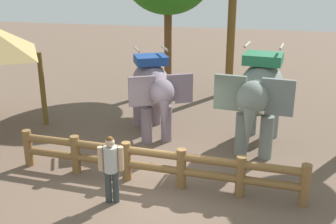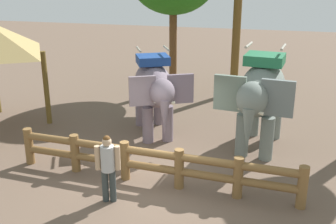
{
  "view_description": "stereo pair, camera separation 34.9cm",
  "coord_description": "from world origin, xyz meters",
  "px_view_note": "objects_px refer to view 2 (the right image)",
  "views": [
    {
      "loc": [
        2.53,
        -9.22,
        5.24
      ],
      "look_at": [
        0.0,
        1.6,
        1.4
      ],
      "focal_mm": 44.29,
      "sensor_mm": 36.0,
      "label": 1
    },
    {
      "loc": [
        2.87,
        -9.13,
        5.24
      ],
      "look_at": [
        0.0,
        1.6,
        1.4
      ],
      "focal_mm": 44.29,
      "sensor_mm": 36.0,
      "label": 2
    }
  ],
  "objects_px": {
    "elephant_near_left": "(154,88)",
    "tourist_woman_in_black": "(108,164)",
    "elephant_center": "(261,93)",
    "log_fence": "(151,162)"
  },
  "relations": [
    {
      "from": "elephant_near_left",
      "to": "elephant_center",
      "type": "bearing_deg",
      "value": -5.21
    },
    {
      "from": "log_fence",
      "to": "elephant_center",
      "type": "distance_m",
      "value": 4.0
    },
    {
      "from": "elephant_near_left",
      "to": "elephant_center",
      "type": "xyz_separation_m",
      "value": [
        3.37,
        -0.31,
        0.17
      ]
    },
    {
      "from": "elephant_near_left",
      "to": "tourist_woman_in_black",
      "type": "relative_size",
      "value": 2.01
    },
    {
      "from": "elephant_near_left",
      "to": "elephant_center",
      "type": "distance_m",
      "value": 3.39
    },
    {
      "from": "elephant_center",
      "to": "log_fence",
      "type": "bearing_deg",
      "value": -130.78
    },
    {
      "from": "log_fence",
      "to": "tourist_woman_in_black",
      "type": "distance_m",
      "value": 1.36
    },
    {
      "from": "elephant_near_left",
      "to": "tourist_woman_in_black",
      "type": "xyz_separation_m",
      "value": [
        0.16,
        -4.29,
        -0.65
      ]
    },
    {
      "from": "log_fence",
      "to": "elephant_near_left",
      "type": "relative_size",
      "value": 2.24
    },
    {
      "from": "log_fence",
      "to": "elephant_center",
      "type": "relative_size",
      "value": 2.03
    }
  ]
}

